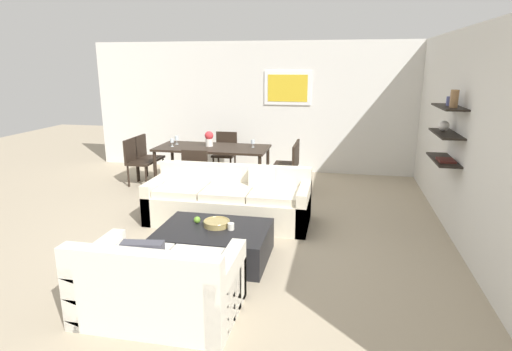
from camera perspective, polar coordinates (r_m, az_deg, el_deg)
The scene contains 20 objects.
ground_plane at distance 5.96m, azimuth -4.01°, elevation -7.28°, with size 18.00×18.00×0.00m, color tan.
back_wall_unit at distance 8.97m, azimuth 3.79°, elevation 9.14°, with size 8.40×0.09×2.70m.
right_wall_shelf_unit at distance 6.17m, azimuth 25.76°, elevation 5.07°, with size 0.34×8.20×2.70m.
sofa_beige at distance 6.17m, azimuth -3.59°, elevation -3.60°, with size 2.32×0.90×0.78m.
loveseat_white at distance 4.06m, azimuth -12.97°, elevation -14.27°, with size 1.41×0.90×0.78m.
coffee_table at distance 5.07m, azimuth -5.67°, elevation -9.09°, with size 1.28×0.95×0.38m.
decorative_bowl at distance 5.04m, azimuth -5.33°, elevation -6.40°, with size 0.31×0.31×0.07m.
candle_jar at distance 4.93m, azimuth -3.41°, elevation -6.88°, with size 0.08×0.08×0.08m, color silver.
apple_on_coffee_table at distance 5.16m, azimuth -7.96°, elevation -5.95°, with size 0.08×0.08×0.08m, color #669E2D.
dining_table at distance 7.91m, azimuth -5.89°, elevation 3.42°, with size 2.07×0.94×0.75m.
dining_chair_right_near at distance 7.44m, azimuth 4.33°, elevation 1.30°, with size 0.44×0.44×0.88m.
dining_chair_left_near at distance 8.30m, azimuth -15.86°, elevation 2.19°, with size 0.44×0.44×0.88m.
dining_chair_head at distance 8.77m, azimuth -4.17°, elevation 3.37°, with size 0.44×0.44×0.88m.
dining_chair_right_far at distance 7.85m, azimuth 4.72°, elevation 2.01°, with size 0.44×0.44×0.88m.
dining_chair_left_far at distance 8.67m, azimuth -14.60°, elevation 2.79°, with size 0.44×0.44×0.88m.
dining_chair_foot at distance 7.14m, azimuth -7.93°, elevation 0.61°, with size 0.44×0.44×0.88m.
wine_glass_left_far at distance 8.23m, azimuth -10.67°, elevation 4.96°, with size 0.07×0.07×0.16m.
wine_glass_left_near at distance 8.02m, azimuth -11.28°, elevation 4.60°, with size 0.07×0.07×0.15m.
wine_glass_right_far at distance 7.80m, azimuth -0.42°, elevation 4.54°, with size 0.07×0.07×0.14m.
centerpiece_vase at distance 7.94m, azimuth -6.35°, elevation 5.02°, with size 0.16×0.16×0.28m.
Camera 1 is at (1.50, -5.32, 2.24)m, focal length 29.63 mm.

